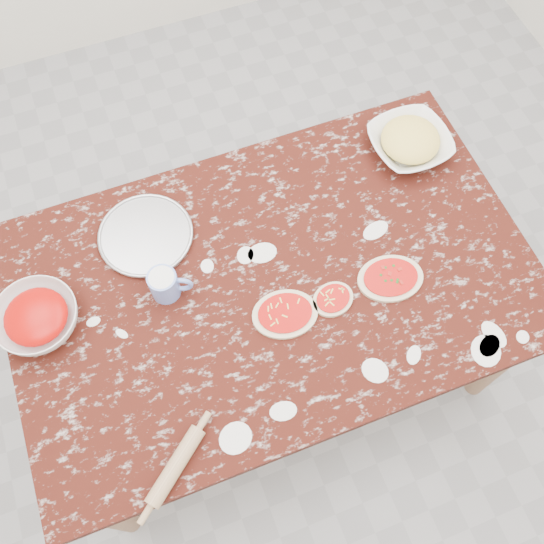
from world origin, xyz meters
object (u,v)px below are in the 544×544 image
Objects in this scene: sauce_bowl at (38,319)px; rolling_pin at (176,466)px; worktable at (272,290)px; pizza_tray at (146,236)px; flour_mug at (165,284)px; cheese_bowl at (409,143)px.

rolling_pin is at bearing -64.75° from sauce_bowl.
worktable is 5.44× the size of pizza_tray.
pizza_tray is (-0.32, 0.28, 0.09)m from worktable.
pizza_tray is 0.21m from flour_mug.
rolling_pin is at bearing -145.39° from cheese_bowl.
cheese_bowl is at bearing 34.61° from rolling_pin.
rolling_pin is (-0.43, -0.43, 0.11)m from worktable.
pizza_tray reaches higher than worktable.
pizza_tray is at bearing -179.32° from cheese_bowl.
flour_mug is (0.38, -0.03, 0.01)m from sauce_bowl.
cheese_bowl is 2.07× the size of flour_mug.
worktable is 6.50× the size of sauce_bowl.
cheese_bowl is (0.61, 0.29, 0.12)m from worktable.
rolling_pin is at bearing -99.23° from pizza_tray.
pizza_tray is 1.20× the size of sauce_bowl.
cheese_bowl is at bearing 0.68° from pizza_tray.
flour_mug is at bearing -87.16° from pizza_tray.
worktable is at bearing -8.91° from sauce_bowl.
flour_mug is 0.52m from rolling_pin.
sauce_bowl is at bearing 174.85° from flour_mug.
rolling_pin is (-0.12, -0.71, 0.02)m from pizza_tray.
sauce_bowl reaches higher than rolling_pin.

